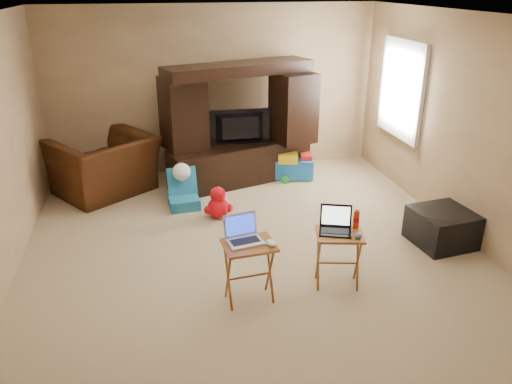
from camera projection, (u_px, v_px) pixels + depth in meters
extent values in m
plane|color=#C7AD8A|center=(252.00, 250.00, 5.61)|extent=(5.50, 5.50, 0.00)
plane|color=silver|center=(251.00, 15.00, 4.62)|extent=(5.50, 5.50, 0.00)
plane|color=tan|center=(214.00, 90.00, 7.58)|extent=(5.00, 0.00, 5.00)
plane|color=tan|center=(359.00, 298.00, 2.64)|extent=(5.00, 0.00, 5.00)
plane|color=tan|center=(469.00, 130.00, 5.61)|extent=(0.00, 5.50, 5.50)
plane|color=white|center=(403.00, 89.00, 6.94)|extent=(0.00, 1.20, 1.20)
cube|color=white|center=(401.00, 89.00, 6.93)|extent=(0.06, 1.14, 1.34)
cube|color=black|center=(240.00, 125.00, 7.18)|extent=(2.20, 1.14, 1.75)
imported|color=black|center=(241.00, 128.00, 7.15)|extent=(0.89, 0.12, 0.51)
imported|color=#42220E|center=(105.00, 166.00, 6.97)|extent=(1.66, 1.62, 0.81)
cube|color=black|center=(442.00, 227.00, 5.69)|extent=(0.69, 0.69, 0.40)
cube|color=#9A5E25|center=(249.00, 273.00, 4.63)|extent=(0.50, 0.41, 0.60)
cube|color=#AB6C29|center=(338.00, 260.00, 4.87)|extent=(0.52, 0.45, 0.58)
cube|color=#BDBCC1|center=(245.00, 231.00, 4.48)|extent=(0.36, 0.31, 0.24)
cube|color=black|center=(336.00, 222.00, 4.72)|extent=(0.37, 0.34, 0.24)
ellipsoid|color=white|center=(271.00, 243.00, 4.47)|extent=(0.11, 0.14, 0.05)
ellipsoid|color=#3C3C41|center=(358.00, 235.00, 4.66)|extent=(0.11, 0.14, 0.05)
cylinder|color=red|center=(356.00, 219.00, 4.83)|extent=(0.06, 0.06, 0.18)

